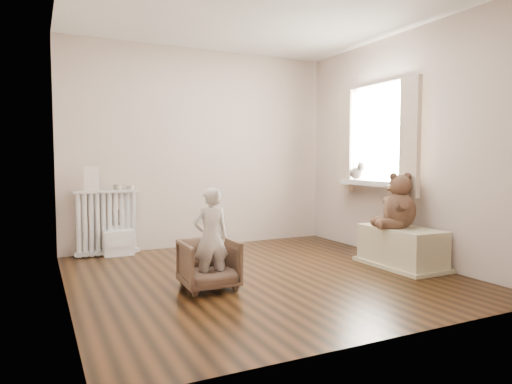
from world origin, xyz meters
name	(u,v)px	position (x,y,z in m)	size (l,w,h in m)	color
floor	(262,275)	(0.00, 0.00, 0.00)	(3.60, 3.60, 0.01)	black
ceiling	(262,8)	(0.00, 0.00, 2.60)	(3.60, 3.60, 0.01)	white
back_wall	(202,149)	(0.00, 1.80, 1.30)	(3.60, 0.02, 2.60)	beige
front_wall	(392,135)	(0.00, -1.80, 1.30)	(3.60, 0.02, 2.60)	beige
left_wall	(62,141)	(-1.80, 0.00, 1.30)	(0.02, 3.60, 2.60)	beige
right_wall	(402,147)	(1.80, 0.00, 1.30)	(0.02, 3.60, 2.60)	beige
window	(382,135)	(1.76, 0.30, 1.45)	(0.03, 0.90, 1.10)	white
window_sill	(375,183)	(1.67, 0.30, 0.87)	(0.22, 1.10, 0.06)	silver
curtain_left	(410,137)	(1.65, -0.27, 1.39)	(0.06, 0.26, 1.30)	beige
curtain_right	(345,141)	(1.65, 0.87, 1.39)	(0.06, 0.26, 1.30)	beige
radiator	(107,223)	(-1.25, 1.68, 0.39)	(0.75, 0.14, 0.79)	silver
paper_doll	(91,179)	(-1.41, 1.68, 0.93)	(0.17, 0.02, 0.29)	beige
tin_a	(118,187)	(-1.11, 1.68, 0.82)	(0.11, 0.11, 0.06)	#A59E8C
tin_b	(130,188)	(-0.96, 1.68, 0.81)	(0.09, 0.09, 0.05)	#A59E8C
toy_vanity	(118,232)	(-1.13, 1.65, 0.28)	(0.35, 0.25, 0.55)	silver
armchair	(209,264)	(-0.64, -0.22, 0.22)	(0.47, 0.49, 0.44)	brown
child	(211,238)	(-0.64, -0.27, 0.47)	(0.32, 0.21, 0.89)	silver
toy_bench	(401,248)	(1.52, -0.31, 0.20)	(0.48, 0.90, 0.42)	beige
teddy_bear	(400,205)	(1.50, -0.30, 0.67)	(0.47, 0.37, 0.58)	#3C271A
plush_cat	(357,172)	(1.66, 0.63, 1.00)	(0.16, 0.27, 0.23)	gray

